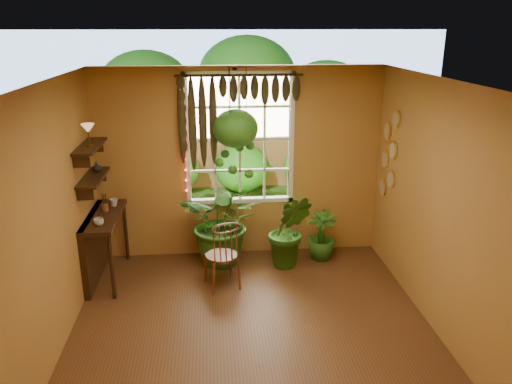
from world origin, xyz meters
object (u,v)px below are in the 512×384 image
(potted_plant_left, at_px, (224,222))
(hanging_basket, at_px, (236,133))
(windsor_chair, at_px, (223,265))
(counter_ledge, at_px, (97,240))
(potted_plant_mid, at_px, (289,231))

(potted_plant_left, height_order, hanging_basket, hanging_basket)
(windsor_chair, relative_size, hanging_basket, 0.75)
(windsor_chair, height_order, hanging_basket, hanging_basket)
(windsor_chair, xyz_separation_m, potted_plant_left, (0.04, 0.71, 0.31))
(potted_plant_left, bearing_deg, counter_ledge, -169.14)
(counter_ledge, xyz_separation_m, potted_plant_mid, (2.55, 0.12, -0.02))
(counter_ledge, relative_size, potted_plant_mid, 1.13)
(windsor_chair, bearing_deg, counter_ledge, 149.16)
(counter_ledge, relative_size, windsor_chair, 1.11)
(potted_plant_mid, distance_m, hanging_basket, 1.52)
(potted_plant_left, bearing_deg, windsor_chair, -93.63)
(potted_plant_mid, bearing_deg, potted_plant_left, 167.38)
(hanging_basket, bearing_deg, potted_plant_mid, -19.31)
(counter_ledge, bearing_deg, hanging_basket, 11.29)
(windsor_chair, xyz_separation_m, hanging_basket, (0.23, 0.76, 1.54))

